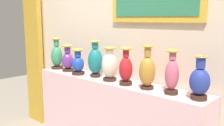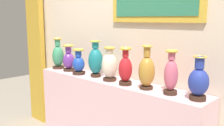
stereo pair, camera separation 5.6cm
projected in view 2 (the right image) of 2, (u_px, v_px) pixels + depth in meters
display_shelf at (112, 123)px, 2.88m from camera, size 2.19×0.36×0.99m
back_wall at (127, 25)px, 2.86m from camera, size 4.20×0.14×3.13m
curtain_gold at (36, 43)px, 4.04m from camera, size 0.38×0.08×2.56m
vase_jade at (58, 56)px, 3.42m from camera, size 0.16×0.16×0.41m
vase_violet at (69, 60)px, 3.26m from camera, size 0.15×0.15×0.34m
vase_sapphire at (79, 63)px, 3.06m from camera, size 0.15×0.15×0.31m
vase_teal at (96, 61)px, 2.92m from camera, size 0.17×0.17×0.42m
vase_ivory at (110, 65)px, 2.73m from camera, size 0.17×0.17×0.37m
vase_crimson at (125, 69)px, 2.56m from camera, size 0.14×0.14×0.38m
vase_ochre at (147, 71)px, 2.41m from camera, size 0.16×0.16×0.42m
vase_rose at (171, 75)px, 2.24m from camera, size 0.12×0.12×0.40m
vase_cobalt at (199, 82)px, 2.08m from camera, size 0.17×0.17×0.37m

